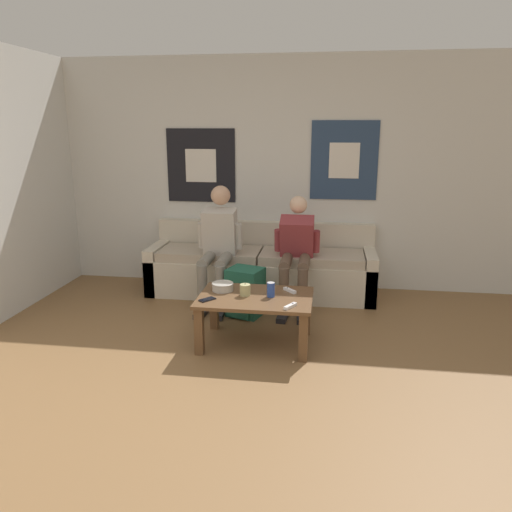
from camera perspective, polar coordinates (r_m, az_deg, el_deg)
The scene contains 13 objects.
ground_plane at distance 3.33m, azimuth -7.27°, elevation -18.37°, with size 18.00×18.00×0.00m, color brown.
wall_back at distance 5.69m, azimuth 0.25°, elevation 9.32°, with size 10.00×0.07×2.55m.
couch at distance 5.52m, azimuth 0.61°, elevation -1.46°, with size 2.46×0.70×0.76m.
coffee_table at distance 4.21m, azimuth -0.07°, elevation -5.61°, with size 0.95×0.65×0.43m.
person_seated_adult at distance 5.13m, azimuth -4.36°, elevation 1.66°, with size 0.47×0.79×1.21m.
person_seated_teen at distance 5.04m, azimuth 4.61°, elevation 0.84°, with size 0.47×0.84×1.11m.
backpack at distance 4.87m, azimuth -1.29°, elevation -4.27°, with size 0.39×0.38×0.47m.
ceramic_bowl at distance 4.32m, azimuth -3.83°, elevation -3.45°, with size 0.19×0.19×0.07m.
pillar_candle at distance 4.19m, azimuth -1.26°, elevation -3.90°, with size 0.09×0.09×0.11m.
drink_can_blue at distance 4.16m, azimuth 1.71°, elevation -3.87°, with size 0.07×0.07×0.12m.
game_controller_near_left at distance 3.94m, azimuth 3.95°, elevation -5.73°, with size 0.10×0.14×0.03m.
game_controller_near_right at distance 4.30m, azimuth 3.87°, elevation -3.94°, with size 0.12×0.13×0.03m.
cell_phone at distance 4.11m, azimuth -5.59°, elevation -4.96°, with size 0.14×0.15×0.01m.
Camera 1 is at (0.80, -2.68, 1.81)m, focal length 35.00 mm.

